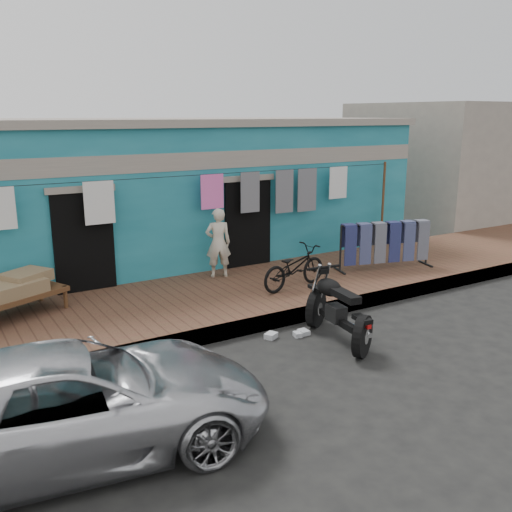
{
  "coord_description": "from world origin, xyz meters",
  "views": [
    {
      "loc": [
        -4.82,
        -5.9,
        3.46
      ],
      "look_at": [
        0.0,
        2.0,
        1.15
      ],
      "focal_mm": 40.0,
      "sensor_mm": 36.0,
      "label": 1
    }
  ],
  "objects_px": {
    "bicycle": "(294,263)",
    "motorcycle": "(338,307)",
    "seated_person": "(218,243)",
    "charpoy": "(7,299)",
    "jeans_rack": "(385,245)",
    "car": "(73,401)"
  },
  "relations": [
    {
      "from": "jeans_rack",
      "to": "seated_person",
      "type": "bearing_deg",
      "value": 159.0
    },
    {
      "from": "bicycle",
      "to": "charpoy",
      "type": "relative_size",
      "value": 0.71
    },
    {
      "from": "bicycle",
      "to": "jeans_rack",
      "type": "bearing_deg",
      "value": -95.94
    },
    {
      "from": "car",
      "to": "jeans_rack",
      "type": "relative_size",
      "value": 1.91
    },
    {
      "from": "bicycle",
      "to": "motorcycle",
      "type": "relative_size",
      "value": 0.87
    },
    {
      "from": "seated_person",
      "to": "motorcycle",
      "type": "relative_size",
      "value": 0.8
    },
    {
      "from": "bicycle",
      "to": "seated_person",
      "type": "bearing_deg",
      "value": 20.76
    },
    {
      "from": "car",
      "to": "charpoy",
      "type": "xyz_separation_m",
      "value": [
        -0.05,
        4.0,
        -0.02
      ]
    },
    {
      "from": "jeans_rack",
      "to": "car",
      "type": "bearing_deg",
      "value": -156.96
    },
    {
      "from": "seated_person",
      "to": "bicycle",
      "type": "bearing_deg",
      "value": 138.3
    },
    {
      "from": "seated_person",
      "to": "motorcycle",
      "type": "xyz_separation_m",
      "value": [
        0.29,
        -3.43,
        -0.4
      ]
    },
    {
      "from": "car",
      "to": "seated_person",
      "type": "height_order",
      "value": "seated_person"
    },
    {
      "from": "car",
      "to": "jeans_rack",
      "type": "distance_m",
      "value": 7.95
    },
    {
      "from": "bicycle",
      "to": "charpoy",
      "type": "distance_m",
      "value": 5.01
    },
    {
      "from": "car",
      "to": "seated_person",
      "type": "distance_m",
      "value": 5.94
    },
    {
      "from": "motorcycle",
      "to": "charpoy",
      "type": "xyz_separation_m",
      "value": [
        -4.33,
        3.04,
        0.03
      ]
    },
    {
      "from": "seated_person",
      "to": "motorcycle",
      "type": "distance_m",
      "value": 3.47
    },
    {
      "from": "charpoy",
      "to": "car",
      "type": "bearing_deg",
      "value": -89.26
    },
    {
      "from": "seated_person",
      "to": "bicycle",
      "type": "distance_m",
      "value": 1.69
    },
    {
      "from": "bicycle",
      "to": "motorcycle",
      "type": "distance_m",
      "value": 2.08
    },
    {
      "from": "motorcycle",
      "to": "charpoy",
      "type": "height_order",
      "value": "motorcycle"
    },
    {
      "from": "bicycle",
      "to": "charpoy",
      "type": "bearing_deg",
      "value": 68.03
    }
  ]
}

